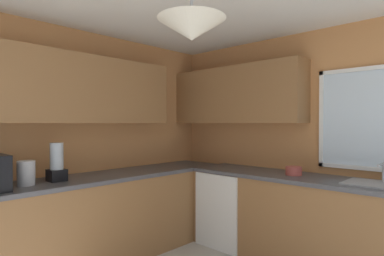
{
  "coord_description": "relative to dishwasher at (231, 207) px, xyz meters",
  "views": [
    {
      "loc": [
        1.41,
        -1.48,
        1.45
      ],
      "look_at": [
        -0.72,
        0.76,
        1.4
      ],
      "focal_mm": 29.99,
      "sensor_mm": 36.0,
      "label": 1
    }
  ],
  "objects": [
    {
      "name": "room_shell",
      "position": [
        0.11,
        -1.07,
        1.37
      ],
      "size": [
        3.89,
        4.09,
        2.52
      ],
      "color": "#C6844C",
      "rests_on": "ground_plane"
    },
    {
      "name": "counter_run_left",
      "position": [
        -0.66,
        -1.64,
        0.02
      ],
      "size": [
        0.65,
        3.7,
        0.91
      ],
      "color": "olive",
      "rests_on": "ground_plane"
    },
    {
      "name": "counter_run_back",
      "position": [
        1.12,
        0.03,
        0.02
      ],
      "size": [
        2.98,
        0.65,
        0.91
      ],
      "color": "olive",
      "rests_on": "ground_plane"
    },
    {
      "name": "dishwasher",
      "position": [
        0.0,
        0.0,
        0.0
      ],
      "size": [
        0.6,
        0.6,
        0.86
      ],
      "primitive_type": "cube",
      "color": "white",
      "rests_on": "ground_plane"
    },
    {
      "name": "kettle",
      "position": [
        -0.64,
        -2.1,
        0.58
      ],
      "size": [
        0.15,
        0.15,
        0.22
      ],
      "primitive_type": "cylinder",
      "color": "#B7B7BC",
      "rests_on": "counter_run_left"
    },
    {
      "name": "sink_assembly",
      "position": [
        1.58,
        0.04,
        0.49
      ],
      "size": [
        0.54,
        0.4,
        0.19
      ],
      "color": "#9EA0A5",
      "rests_on": "counter_run_back"
    },
    {
      "name": "bowl",
      "position": [
        0.79,
        0.03,
        0.52
      ],
      "size": [
        0.17,
        0.17,
        0.09
      ],
      "primitive_type": "cylinder",
      "color": "#B74C42",
      "rests_on": "counter_run_back"
    },
    {
      "name": "blender_appliance",
      "position": [
        -0.66,
        -1.83,
        0.64
      ],
      "size": [
        0.15,
        0.15,
        0.36
      ],
      "color": "black",
      "rests_on": "counter_run_left"
    }
  ]
}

